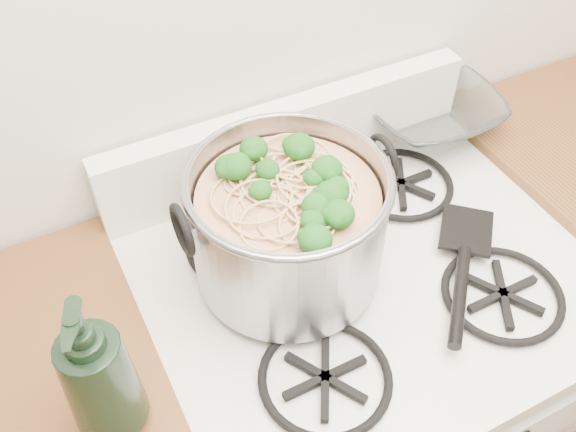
{
  "coord_description": "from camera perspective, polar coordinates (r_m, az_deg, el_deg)",
  "views": [
    {
      "loc": [
        -0.44,
        0.71,
        1.78
      ],
      "look_at": [
        -0.13,
        1.32,
        1.05
      ],
      "focal_mm": 40.0,
      "sensor_mm": 36.0,
      "label": 1
    }
  ],
  "objects": [
    {
      "name": "gas_range",
      "position": [
        1.52,
        5.53,
        -16.1
      ],
      "size": [
        0.76,
        0.66,
        0.92
      ],
      "color": "white",
      "rests_on": "ground"
    },
    {
      "name": "stock_pot",
      "position": [
        1.02,
        0.0,
        -0.84
      ],
      "size": [
        0.35,
        0.32,
        0.22
      ],
      "color": "gray",
      "rests_on": "gas_range"
    },
    {
      "name": "spatula",
      "position": [
        1.18,
        15.63,
        -0.98
      ],
      "size": [
        0.42,
        0.42,
        0.02
      ],
      "primitive_type": null,
      "rotation": [
        0.0,
        0.0,
        -0.74
      ],
      "color": "black",
      "rests_on": "gas_range"
    },
    {
      "name": "glass_bowl",
      "position": [
        1.4,
        12.24,
        8.61
      ],
      "size": [
        0.12,
        0.12,
        0.03
      ],
      "primitive_type": "imported",
      "rotation": [
        0.0,
        0.0,
        -0.04
      ],
      "color": "white",
      "rests_on": "gas_range"
    },
    {
      "name": "bottle",
      "position": [
        0.87,
        -16.68,
        -13.06
      ],
      "size": [
        0.13,
        0.13,
        0.26
      ],
      "primitive_type": "imported",
      "rotation": [
        0.0,
        0.0,
        -0.36
      ],
      "color": "black",
      "rests_on": "counter_left"
    }
  ]
}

